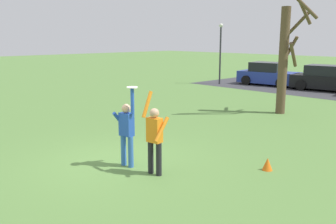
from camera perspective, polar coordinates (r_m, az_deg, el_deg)
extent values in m
plane|color=#567F3D|center=(10.07, -7.80, -7.77)|extent=(120.00, 120.00, 0.00)
cylinder|color=#3366B7|center=(9.76, -6.88, -5.85)|extent=(0.14, 0.14, 0.82)
cylinder|color=#3366B7|center=(9.58, -5.78, -6.15)|extent=(0.14, 0.14, 0.82)
cube|color=#234CB2|center=(9.48, -6.43, -1.91)|extent=(0.39, 0.27, 0.60)
sphere|color=tan|center=(9.40, -6.49, 0.56)|extent=(0.23, 0.23, 0.23)
cylinder|color=#234CB2|center=(9.63, -7.39, -1.44)|extent=(0.14, 0.49, 0.57)
cylinder|color=#234CB2|center=(9.20, -5.53, 1.71)|extent=(0.09, 0.09, 0.66)
cylinder|color=black|center=(8.98, -1.43, -7.32)|extent=(0.14, 0.14, 0.82)
cylinder|color=black|center=(9.14, -2.69, -6.99)|extent=(0.14, 0.14, 0.82)
cube|color=orange|center=(8.86, -2.10, -2.80)|extent=(0.39, 0.27, 0.60)
sphere|color=tan|center=(8.77, -2.12, -0.17)|extent=(0.23, 0.23, 0.23)
cylinder|color=orange|center=(8.71, -0.97, -2.72)|extent=(0.14, 0.49, 0.57)
cylinder|color=orange|center=(8.88, -3.23, 1.18)|extent=(0.13, 0.36, 0.64)
cylinder|color=white|center=(9.15, -5.57, 3.82)|extent=(0.28, 0.28, 0.02)
cube|color=#233893|center=(26.99, 15.29, 5.21)|extent=(4.30, 2.31, 0.80)
cube|color=black|center=(26.99, 15.08, 6.76)|extent=(2.29, 1.90, 0.64)
cylinder|color=black|center=(27.39, 18.47, 4.65)|extent=(0.68, 0.30, 0.66)
cylinder|color=black|center=(25.70, 17.04, 4.33)|extent=(0.68, 0.30, 0.66)
cylinder|color=black|center=(28.36, 13.65, 5.13)|extent=(0.68, 0.30, 0.66)
cylinder|color=black|center=(26.73, 11.98, 4.84)|extent=(0.68, 0.30, 0.66)
cube|color=black|center=(25.33, 23.27, 4.30)|extent=(4.30, 2.31, 0.80)
cube|color=black|center=(25.31, 23.07, 5.95)|extent=(2.29, 1.90, 0.64)
cylinder|color=black|center=(26.58, 21.13, 4.28)|extent=(0.68, 0.30, 0.66)
cylinder|color=black|center=(24.86, 19.83, 3.92)|extent=(0.68, 0.30, 0.66)
cylinder|color=brown|center=(16.81, 17.37, 7.50)|extent=(0.40, 0.40, 4.58)
cylinder|color=brown|center=(16.67, 18.78, 8.38)|extent=(0.31, 0.94, 1.07)
cylinder|color=brown|center=(17.04, 18.35, 9.18)|extent=(0.84, 0.38, 1.14)
cylinder|color=brown|center=(17.23, 19.27, 12.55)|extent=(1.36, 0.55, 1.13)
cylinder|color=brown|center=(16.35, 19.65, 16.00)|extent=(0.57, 1.47, 1.93)
cylinder|color=#2D2D33|center=(26.74, 8.07, 8.57)|extent=(0.12, 0.12, 4.00)
sphere|color=silver|center=(26.72, 8.20, 13.11)|extent=(0.28, 0.28, 0.28)
cone|color=orange|center=(9.73, 15.13, -7.77)|extent=(0.26, 0.26, 0.32)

